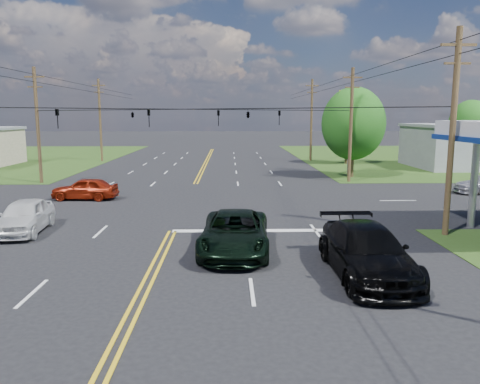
{
  "coord_description": "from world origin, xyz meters",
  "views": [
    {
      "loc": [
        2.78,
        -18.29,
        5.6
      ],
      "look_at": [
        3.35,
        6.0,
        1.62
      ],
      "focal_mm": 35.0,
      "sensor_mm": 36.0,
      "label": 1
    }
  ],
  "objects_px": {
    "tree_right_b": "(347,128)",
    "tree_far_r": "(470,124)",
    "retail_ne": "(479,147)",
    "pickup_dkgreen": "(235,233)",
    "pole_right_far": "(311,119)",
    "pickup_white": "(25,216)",
    "pole_ne": "(351,124)",
    "pole_nw": "(38,124)",
    "pole_left_far": "(100,119)",
    "tree_right_a": "(353,124)",
    "suv_black": "(366,251)",
    "pole_se": "(452,131)"
  },
  "relations": [
    {
      "from": "pole_nw",
      "to": "tree_right_b",
      "type": "xyz_separation_m",
      "value": [
        29.5,
        15.0,
        -0.7
      ]
    },
    {
      "from": "pole_ne",
      "to": "pickup_white",
      "type": "height_order",
      "value": "pole_ne"
    },
    {
      "from": "retail_ne",
      "to": "pole_right_far",
      "type": "height_order",
      "value": "pole_right_far"
    },
    {
      "from": "pickup_dkgreen",
      "to": "suv_black",
      "type": "relative_size",
      "value": 0.97
    },
    {
      "from": "pole_right_far",
      "to": "tree_right_b",
      "type": "xyz_separation_m",
      "value": [
        3.5,
        -4.0,
        -0.95
      ]
    },
    {
      "from": "suv_black",
      "to": "pickup_white",
      "type": "distance_m",
      "value": 16.09
    },
    {
      "from": "tree_right_a",
      "to": "tree_far_r",
      "type": "xyz_separation_m",
      "value": [
        20.0,
        18.0,
        -0.33
      ]
    },
    {
      "from": "pickup_dkgreen",
      "to": "tree_far_r",
      "type": "bearing_deg",
      "value": 56.54
    },
    {
      "from": "tree_right_b",
      "to": "pickup_dkgreen",
      "type": "height_order",
      "value": "tree_right_b"
    },
    {
      "from": "pole_right_far",
      "to": "pickup_white",
      "type": "height_order",
      "value": "pole_right_far"
    },
    {
      "from": "pole_nw",
      "to": "pickup_dkgreen",
      "type": "xyz_separation_m",
      "value": [
        16.0,
        -20.55,
        -4.09
      ]
    },
    {
      "from": "pole_se",
      "to": "pole_right_far",
      "type": "height_order",
      "value": "pole_right_far"
    },
    {
      "from": "tree_far_r",
      "to": "pickup_white",
      "type": "xyz_separation_m",
      "value": [
        -41.1,
        -38.0,
        -3.73
      ]
    },
    {
      "from": "pole_right_far",
      "to": "tree_right_a",
      "type": "distance_m",
      "value": 16.03
    },
    {
      "from": "retail_ne",
      "to": "pickup_dkgreen",
      "type": "xyz_separation_m",
      "value": [
        -27.0,
        -31.55,
        -1.37
      ]
    },
    {
      "from": "suv_black",
      "to": "pickup_white",
      "type": "relative_size",
      "value": 1.29
    },
    {
      "from": "pole_nw",
      "to": "pole_se",
      "type": "bearing_deg",
      "value": -34.7
    },
    {
      "from": "pole_nw",
      "to": "pole_ne",
      "type": "distance_m",
      "value": 26.0
    },
    {
      "from": "pole_right_far",
      "to": "pole_left_far",
      "type": "bearing_deg",
      "value": 180.0
    },
    {
      "from": "tree_right_b",
      "to": "tree_far_r",
      "type": "bearing_deg",
      "value": 18.92
    },
    {
      "from": "tree_right_b",
      "to": "suv_black",
      "type": "relative_size",
      "value": 1.16
    },
    {
      "from": "retail_ne",
      "to": "pole_se",
      "type": "height_order",
      "value": "pole_se"
    },
    {
      "from": "pole_right_far",
      "to": "pickup_dkgreen",
      "type": "height_order",
      "value": "pole_right_far"
    },
    {
      "from": "tree_right_b",
      "to": "suv_black",
      "type": "distance_m",
      "value": 39.71
    },
    {
      "from": "pole_left_far",
      "to": "pickup_white",
      "type": "bearing_deg",
      "value": -80.7
    },
    {
      "from": "pole_se",
      "to": "tree_right_a",
      "type": "relative_size",
      "value": 1.16
    },
    {
      "from": "suv_black",
      "to": "pole_ne",
      "type": "bearing_deg",
      "value": 76.12
    },
    {
      "from": "pole_left_far",
      "to": "suv_black",
      "type": "distance_m",
      "value": 47.47
    },
    {
      "from": "retail_ne",
      "to": "pole_right_far",
      "type": "distance_m",
      "value": 19.02
    },
    {
      "from": "tree_right_a",
      "to": "tree_far_r",
      "type": "distance_m",
      "value": 26.91
    },
    {
      "from": "pole_nw",
      "to": "pole_left_far",
      "type": "distance_m",
      "value": 19.0
    },
    {
      "from": "pickup_white",
      "to": "tree_right_a",
      "type": "bearing_deg",
      "value": 38.26
    },
    {
      "from": "retail_ne",
      "to": "pole_ne",
      "type": "xyz_separation_m",
      "value": [
        -17.0,
        -11.0,
        2.72
      ]
    },
    {
      "from": "pole_ne",
      "to": "tree_right_a",
      "type": "xyz_separation_m",
      "value": [
        1.0,
        3.0,
        -0.05
      ]
    },
    {
      "from": "pickup_dkgreen",
      "to": "suv_black",
      "type": "height_order",
      "value": "suv_black"
    },
    {
      "from": "pole_ne",
      "to": "pickup_white",
      "type": "xyz_separation_m",
      "value": [
        -20.1,
        -17.0,
        -4.11
      ]
    },
    {
      "from": "tree_right_a",
      "to": "pickup_white",
      "type": "relative_size",
      "value": 1.72
    },
    {
      "from": "pole_ne",
      "to": "tree_right_a",
      "type": "relative_size",
      "value": 1.16
    },
    {
      "from": "pole_ne",
      "to": "pole_left_far",
      "type": "xyz_separation_m",
      "value": [
        -26.0,
        19.0,
        0.25
      ]
    },
    {
      "from": "retail_ne",
      "to": "suv_black",
      "type": "height_order",
      "value": "retail_ne"
    },
    {
      "from": "pole_nw",
      "to": "pole_left_far",
      "type": "height_order",
      "value": "pole_left_far"
    },
    {
      "from": "pole_left_far",
      "to": "tree_far_r",
      "type": "distance_m",
      "value": 47.05
    },
    {
      "from": "pole_ne",
      "to": "pole_right_far",
      "type": "relative_size",
      "value": 0.95
    },
    {
      "from": "pole_nw",
      "to": "pickup_dkgreen",
      "type": "relative_size",
      "value": 1.6
    },
    {
      "from": "tree_right_a",
      "to": "suv_black",
      "type": "height_order",
      "value": "tree_right_a"
    },
    {
      "from": "pole_left_far",
      "to": "tree_right_a",
      "type": "relative_size",
      "value": 1.22
    },
    {
      "from": "pole_ne",
      "to": "tree_far_r",
      "type": "distance_m",
      "value": 29.7
    },
    {
      "from": "retail_ne",
      "to": "tree_far_r",
      "type": "bearing_deg",
      "value": 68.2
    },
    {
      "from": "tree_right_b",
      "to": "pickup_dkgreen",
      "type": "distance_m",
      "value": 38.18
    },
    {
      "from": "suv_black",
      "to": "pickup_dkgreen",
      "type": "bearing_deg",
      "value": 145.91
    }
  ]
}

